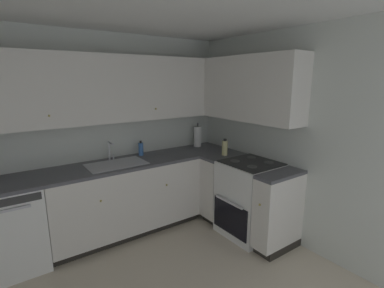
# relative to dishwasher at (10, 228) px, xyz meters

# --- Properties ---
(wall_back) EXTENTS (3.97, 0.05, 2.42)m
(wall_back) POSITION_rel_dishwasher_xyz_m (0.78, 0.33, 0.77)
(wall_back) COLOR silver
(wall_back) RESTS_ON ground_plane
(wall_right) EXTENTS (0.05, 3.67, 2.42)m
(wall_right) POSITION_rel_dishwasher_xyz_m (2.74, -1.48, 0.77)
(wall_right) COLOR silver
(wall_right) RESTS_ON ground_plane
(dishwasher) EXTENTS (0.60, 0.63, 0.87)m
(dishwasher) POSITION_rel_dishwasher_xyz_m (0.00, 0.00, 0.00)
(dishwasher) COLOR white
(dishwasher) RESTS_ON ground_plane
(lower_cabinets_back) EXTENTS (1.81, 0.62, 0.87)m
(lower_cabinets_back) POSITION_rel_dishwasher_xyz_m (1.21, 0.00, 0.00)
(lower_cabinets_back) COLOR silver
(lower_cabinets_back) RESTS_ON ground_plane
(countertop_back) EXTENTS (3.02, 0.60, 0.03)m
(countertop_back) POSITION_rel_dishwasher_xyz_m (1.21, 0.00, 0.45)
(countertop_back) COLOR #4C4C51
(countertop_back) RESTS_ON lower_cabinets_back
(lower_cabinets_right) EXTENTS (0.62, 1.15, 0.87)m
(lower_cabinets_right) POSITION_rel_dishwasher_xyz_m (2.42, -0.85, 0.00)
(lower_cabinets_right) COLOR silver
(lower_cabinets_right) RESTS_ON ground_plane
(countertop_right) EXTENTS (0.60, 1.15, 0.03)m
(countertop_right) POSITION_rel_dishwasher_xyz_m (2.42, -0.85, 0.45)
(countertop_right) COLOR #4C4C51
(countertop_right) RESTS_ON lower_cabinets_right
(oven_range) EXTENTS (0.68, 0.62, 1.05)m
(oven_range) POSITION_rel_dishwasher_xyz_m (2.44, -0.90, 0.02)
(oven_range) COLOR white
(oven_range) RESTS_ON ground_plane
(upper_cabinets_back) EXTENTS (2.70, 0.34, 0.76)m
(upper_cabinets_back) POSITION_rel_dishwasher_xyz_m (1.05, 0.14, 1.33)
(upper_cabinets_back) COLOR silver
(upper_cabinets_right) EXTENTS (0.32, 1.70, 0.76)m
(upper_cabinets_right) POSITION_rel_dishwasher_xyz_m (2.56, -0.55, 1.33)
(upper_cabinets_right) COLOR silver
(sink) EXTENTS (0.66, 0.40, 0.10)m
(sink) POSITION_rel_dishwasher_xyz_m (1.11, -0.03, 0.43)
(sink) COLOR #B7B7BC
(sink) RESTS_ON countertop_back
(faucet) EXTENTS (0.07, 0.16, 0.24)m
(faucet) POSITION_rel_dishwasher_xyz_m (1.11, 0.18, 0.61)
(faucet) COLOR silver
(faucet) RESTS_ON countertop_back
(soap_bottle) EXTENTS (0.06, 0.06, 0.19)m
(soap_bottle) POSITION_rel_dishwasher_xyz_m (1.52, 0.18, 0.55)
(soap_bottle) COLOR #3F72BF
(soap_bottle) RESTS_ON countertop_back
(paper_towel_roll) EXTENTS (0.11, 0.11, 0.36)m
(paper_towel_roll) POSITION_rel_dishwasher_xyz_m (2.42, 0.16, 0.62)
(paper_towel_roll) COLOR white
(paper_towel_roll) RESTS_ON countertop_back
(oil_bottle) EXTENTS (0.08, 0.08, 0.21)m
(oil_bottle) POSITION_rel_dishwasher_xyz_m (2.42, -0.44, 0.57)
(oil_bottle) COLOR beige
(oil_bottle) RESTS_ON countertop_right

